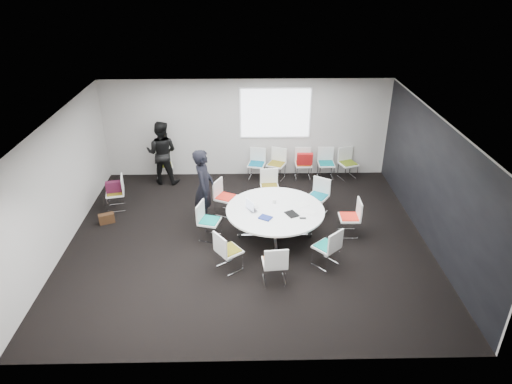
{
  "coord_description": "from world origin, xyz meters",
  "views": [
    {
      "loc": [
        0.01,
        -8.69,
        5.75
      ],
      "look_at": [
        0.2,
        0.4,
        1.0
      ],
      "focal_mm": 32.0,
      "sensor_mm": 36.0,
      "label": 1
    }
  ],
  "objects_px": {
    "person_back": "(162,153)",
    "cup": "(275,201)",
    "chair_back_c": "(303,169)",
    "chair_back_e": "(347,169)",
    "person_main": "(204,188)",
    "chair_ring_h": "(326,254)",
    "maroon_bag": "(114,187)",
    "chair_ring_a": "(349,224)",
    "chair_spare_left": "(117,199)",
    "brown_bag": "(107,218)",
    "chair_back_b": "(276,170)",
    "laptop": "(254,208)",
    "conference_table": "(275,217)",
    "chair_ring_e": "(209,228)",
    "chair_back_a": "(257,170)",
    "chair_ring_f": "(229,258)",
    "chair_ring_c": "(270,193)",
    "chair_ring_b": "(318,203)",
    "chair_ring_d": "(225,204)",
    "chair_person_back": "(165,171)",
    "chair_ring_g": "(275,270)"
  },
  "relations": [
    {
      "from": "person_main",
      "to": "person_back",
      "type": "relative_size",
      "value": 1.05
    },
    {
      "from": "chair_ring_c",
      "to": "chair_back_a",
      "type": "height_order",
      "value": "same"
    },
    {
      "from": "chair_ring_h",
      "to": "maroon_bag",
      "type": "bearing_deg",
      "value": 111.06
    },
    {
      "from": "chair_back_c",
      "to": "person_back",
      "type": "bearing_deg",
      "value": 1.97
    },
    {
      "from": "chair_ring_c",
      "to": "chair_spare_left",
      "type": "distance_m",
      "value": 3.89
    },
    {
      "from": "chair_ring_d",
      "to": "person_main",
      "type": "distance_m",
      "value": 0.92
    },
    {
      "from": "chair_ring_a",
      "to": "chair_ring_d",
      "type": "relative_size",
      "value": 1.0
    },
    {
      "from": "chair_back_a",
      "to": "cup",
      "type": "height_order",
      "value": "chair_back_a"
    },
    {
      "from": "chair_back_a",
      "to": "chair_ring_h",
      "type": "bearing_deg",
      "value": 120.91
    },
    {
      "from": "person_back",
      "to": "chair_ring_b",
      "type": "bearing_deg",
      "value": 163.59
    },
    {
      "from": "chair_spare_left",
      "to": "cup",
      "type": "distance_m",
      "value": 4.11
    },
    {
      "from": "chair_ring_e",
      "to": "chair_ring_h",
      "type": "xyz_separation_m",
      "value": [
        2.48,
        -1.06,
        0.0
      ]
    },
    {
      "from": "chair_person_back",
      "to": "person_back",
      "type": "relative_size",
      "value": 0.49
    },
    {
      "from": "person_back",
      "to": "cup",
      "type": "distance_m",
      "value": 3.97
    },
    {
      "from": "brown_bag",
      "to": "person_back",
      "type": "bearing_deg",
      "value": 64.87
    },
    {
      "from": "chair_ring_f",
      "to": "brown_bag",
      "type": "height_order",
      "value": "chair_ring_f"
    },
    {
      "from": "chair_back_e",
      "to": "person_back",
      "type": "xyz_separation_m",
      "value": [
        -5.24,
        -0.16,
        0.62
      ]
    },
    {
      "from": "conference_table",
      "to": "cup",
      "type": "xyz_separation_m",
      "value": [
        -0.0,
        0.29,
        0.24
      ]
    },
    {
      "from": "chair_back_c",
      "to": "chair_person_back",
      "type": "distance_m",
      "value": 3.96
    },
    {
      "from": "chair_ring_g",
      "to": "brown_bag",
      "type": "height_order",
      "value": "chair_ring_g"
    },
    {
      "from": "chair_person_back",
      "to": "person_main",
      "type": "distance_m",
      "value": 2.85
    },
    {
      "from": "chair_person_back",
      "to": "person_back",
      "type": "xyz_separation_m",
      "value": [
        0.0,
        -0.17,
        0.62
      ]
    },
    {
      "from": "chair_ring_h",
      "to": "chair_back_b",
      "type": "height_order",
      "value": "same"
    },
    {
      "from": "chair_ring_a",
      "to": "chair_spare_left",
      "type": "distance_m",
      "value": 5.78
    },
    {
      "from": "chair_ring_b",
      "to": "chair_ring_g",
      "type": "distance_m",
      "value": 2.98
    },
    {
      "from": "chair_ring_c",
      "to": "chair_back_b",
      "type": "relative_size",
      "value": 1.0
    },
    {
      "from": "chair_ring_a",
      "to": "chair_back_b",
      "type": "relative_size",
      "value": 1.0
    },
    {
      "from": "chair_spare_left",
      "to": "chair_person_back",
      "type": "distance_m",
      "value": 1.92
    },
    {
      "from": "conference_table",
      "to": "chair_ring_e",
      "type": "relative_size",
      "value": 2.49
    },
    {
      "from": "chair_ring_a",
      "to": "chair_ring_b",
      "type": "relative_size",
      "value": 1.0
    },
    {
      "from": "chair_back_e",
      "to": "cup",
      "type": "height_order",
      "value": "chair_back_e"
    },
    {
      "from": "conference_table",
      "to": "chair_ring_g",
      "type": "height_order",
      "value": "chair_ring_g"
    },
    {
      "from": "chair_ring_b",
      "to": "chair_back_e",
      "type": "height_order",
      "value": "same"
    },
    {
      "from": "chair_ring_b",
      "to": "person_back",
      "type": "bearing_deg",
      "value": 9.19
    },
    {
      "from": "chair_ring_h",
      "to": "maroon_bag",
      "type": "height_order",
      "value": "chair_ring_h"
    },
    {
      "from": "chair_ring_a",
      "to": "chair_ring_f",
      "type": "relative_size",
      "value": 1.0
    },
    {
      "from": "chair_back_e",
      "to": "chair_ring_h",
      "type": "bearing_deg",
      "value": 53.86
    },
    {
      "from": "chair_back_a",
      "to": "chair_back_b",
      "type": "distance_m",
      "value": 0.57
    },
    {
      "from": "chair_ring_f",
      "to": "chair_spare_left",
      "type": "bearing_deg",
      "value": -167.69
    },
    {
      "from": "person_back",
      "to": "maroon_bag",
      "type": "height_order",
      "value": "person_back"
    },
    {
      "from": "chair_back_c",
      "to": "chair_back_e",
      "type": "xyz_separation_m",
      "value": [
        1.28,
        -0.0,
        0.0
      ]
    },
    {
      "from": "chair_ring_c",
      "to": "brown_bag",
      "type": "relative_size",
      "value": 2.44
    },
    {
      "from": "chair_ring_c",
      "to": "chair_spare_left",
      "type": "height_order",
      "value": "same"
    },
    {
      "from": "cup",
      "to": "chair_back_b",
      "type": "bearing_deg",
      "value": 85.49
    },
    {
      "from": "chair_ring_h",
      "to": "chair_back_c",
      "type": "bearing_deg",
      "value": 47.92
    },
    {
      "from": "chair_ring_e",
      "to": "laptop",
      "type": "bearing_deg",
      "value": 107.99
    },
    {
      "from": "laptop",
      "to": "brown_bag",
      "type": "height_order",
      "value": "laptop"
    },
    {
      "from": "chair_ring_h",
      "to": "laptop",
      "type": "height_order",
      "value": "chair_ring_h"
    },
    {
      "from": "chair_back_b",
      "to": "cup",
      "type": "bearing_deg",
      "value": 110.37
    },
    {
      "from": "brown_bag",
      "to": "laptop",
      "type": "bearing_deg",
      "value": -10.96
    }
  ]
}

